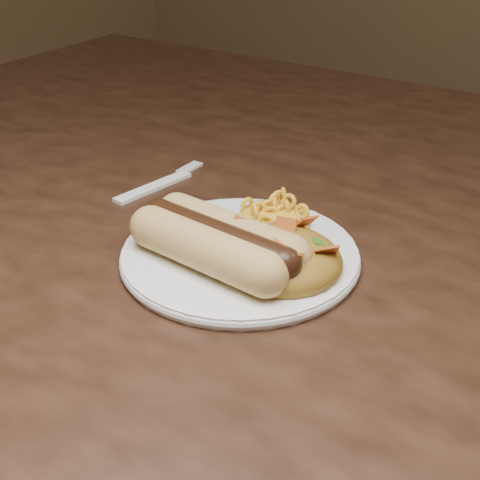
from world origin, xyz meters
The scene contains 7 objects.
table centered at (0.00, 0.00, 0.66)m, with size 1.60×0.90×0.75m.
plate centered at (-0.08, -0.17, 0.76)m, with size 0.21×0.21×0.01m, color white.
hotdog centered at (-0.08, -0.19, 0.78)m, with size 0.14×0.08×0.04m.
mac_and_cheese centered at (-0.08, -0.11, 0.77)m, with size 0.07×0.06×0.03m, color yellow.
sour_cream centered at (-0.15, -0.15, 0.77)m, with size 0.04×0.04×0.02m, color white.
taco_salad centered at (-0.04, -0.17, 0.78)m, with size 0.11×0.10×0.05m.
fork centered at (-0.24, -0.09, 0.75)m, with size 0.02×0.16×0.00m, color white.
Camera 1 is at (0.20, -0.59, 1.06)m, focal length 50.00 mm.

